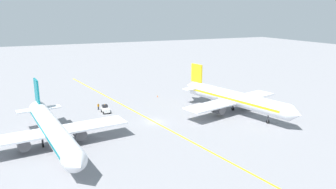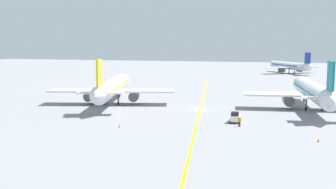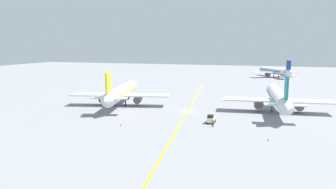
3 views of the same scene
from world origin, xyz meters
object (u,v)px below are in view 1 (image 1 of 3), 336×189
at_px(traffic_cone_near_nose, 157,96).
at_px(airplane_adjacent_stand, 52,129).
at_px(baggage_tug_white, 105,109).
at_px(traffic_cone_mid_apron, 48,107).
at_px(ground_crew_worker, 98,106).
at_px(airplane_at_gate, 234,99).

bearing_deg(traffic_cone_near_nose, airplane_adjacent_stand, 40.07).
xyz_separation_m(baggage_tug_white, traffic_cone_mid_apron, (12.59, -10.43, -0.63)).
relative_size(ground_crew_worker, traffic_cone_mid_apron, 3.05).
bearing_deg(airplane_adjacent_stand, ground_crew_worker, -121.74).
distance_m(airplane_at_gate, traffic_cone_near_nose, 25.28).
height_order(traffic_cone_near_nose, traffic_cone_mid_apron, same).
bearing_deg(ground_crew_worker, airplane_adjacent_stand, 58.26).
bearing_deg(baggage_tug_white, traffic_cone_near_nose, -153.22).
bearing_deg(airplane_at_gate, airplane_adjacent_stand, 5.79).
distance_m(baggage_tug_white, traffic_cone_mid_apron, 16.37).
relative_size(airplane_adjacent_stand, traffic_cone_mid_apron, 64.62).
bearing_deg(traffic_cone_mid_apron, airplane_adjacent_stand, 86.96).
relative_size(airplane_at_gate, airplane_adjacent_stand, 0.99).
height_order(airplane_at_gate, airplane_adjacent_stand, same).
height_order(airplane_adjacent_stand, ground_crew_worker, airplane_adjacent_stand).
height_order(baggage_tug_white, traffic_cone_near_nose, baggage_tug_white).
xyz_separation_m(airplane_adjacent_stand, traffic_cone_mid_apron, (-1.50, -28.28, -3.43)).
bearing_deg(airplane_adjacent_stand, traffic_cone_near_nose, -139.93).
bearing_deg(ground_crew_worker, traffic_cone_mid_apron, -31.81).
height_order(airplane_adjacent_stand, baggage_tug_white, airplane_adjacent_stand).
distance_m(airplane_at_gate, airplane_adjacent_stand, 43.16).
bearing_deg(ground_crew_worker, traffic_cone_near_nose, -163.10).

